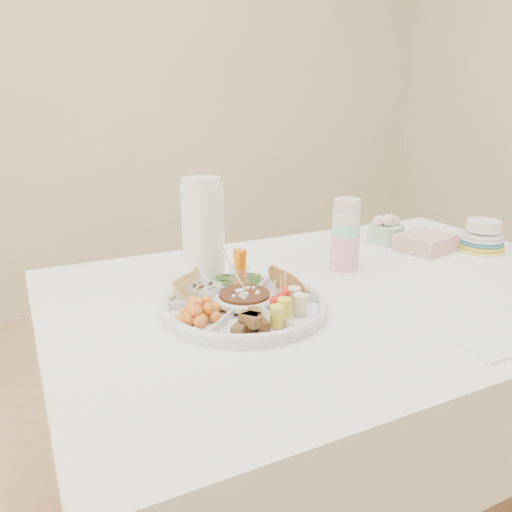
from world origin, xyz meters
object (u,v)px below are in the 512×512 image
dining_table (338,408)px  thermos (203,231)px  plate_stack (482,236)px  party_tray (244,302)px

dining_table → thermos: bearing=149.5°
thermos → plate_stack: 0.93m
party_tray → thermos: thermos is taller
dining_table → party_tray: bearing=-174.3°
party_tray → thermos: (-0.01, 0.22, 0.12)m
dining_table → plate_stack: (0.59, 0.07, 0.43)m
dining_table → plate_stack: size_ratio=10.27×
dining_table → party_tray: size_ratio=4.00×
party_tray → thermos: bearing=93.6°
thermos → dining_table: bearing=-30.5°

